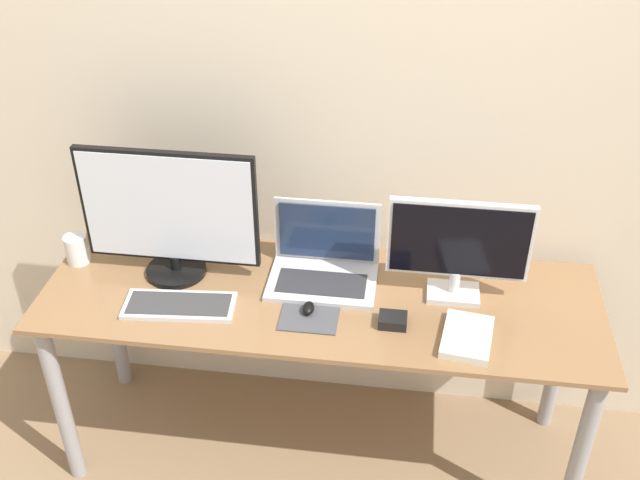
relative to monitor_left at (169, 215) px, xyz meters
The scene contains 11 objects.
wall_back 0.66m from the monitor_left, 30.95° to the left, with size 7.00×0.05×2.50m.
desk 0.63m from the monitor_left, ahead, with size 1.88×0.61×0.74m.
monitor_left is the anchor object (origin of this frame).
monitor_right 0.96m from the monitor_left, ahead, with size 0.46×0.12×0.36m.
laptop 0.54m from the monitor_left, ahead, with size 0.37×0.25×0.26m.
keyboard 0.30m from the monitor_left, 70.67° to the right, with size 0.37×0.18×0.02m.
mousepad 0.58m from the monitor_left, 19.86° to the right, with size 0.19×0.16×0.00m.
mouse 0.56m from the monitor_left, 18.08° to the right, with size 0.04×0.06×0.03m.
book 1.04m from the monitor_left, 12.69° to the right, with size 0.18×0.23×0.03m.
mug 0.41m from the monitor_left, behind, with size 0.08×0.08×0.10m.
power_brick 0.81m from the monitor_left, 13.28° to the right, with size 0.09×0.07×0.03m.
Camera 1 is at (0.27, -1.65, 2.29)m, focal length 42.00 mm.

